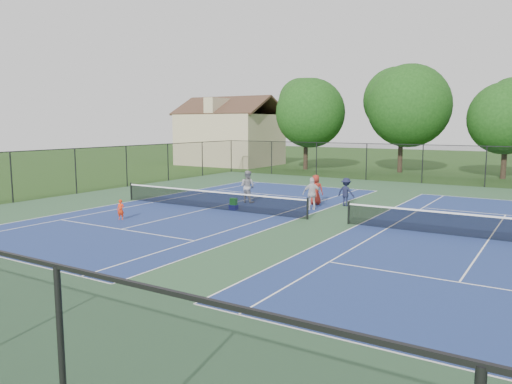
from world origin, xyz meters
The scene contains 16 objects.
ground centered at (0.00, 0.00, 0.00)m, with size 140.00×140.00×0.00m, color #234716.
court_pad centered at (0.00, 0.00, 0.00)m, with size 36.00×36.00×0.01m, color #2F5538.
tennis_court_left centered at (-7.00, 0.00, 0.10)m, with size 12.00×23.83×1.07m.
tennis_court_right centered at (7.00, 0.00, 0.10)m, with size 12.00×23.83×1.07m.
perimeter_fence centered at (0.00, 0.00, 1.60)m, with size 36.08×36.08×3.02m.
tree_back_a centered at (-13.00, 24.00, 6.04)m, with size 6.80×6.80×9.15m.
tree_back_b centered at (-4.00, 26.00, 6.60)m, with size 7.60×7.60×10.03m.
tree_back_c centered at (5.00, 25.00, 5.48)m, with size 6.00×6.00×8.40m.
clapboard_house centered at (-23.00, 25.00, 3.09)m, with size 10.80×8.10×7.65m.
child_player centered at (-8.70, -4.81, 0.49)m, with size 0.36×0.24×0.99m, color red.
instructor centered at (-6.38, 2.90, 0.95)m, with size 0.92×0.72×1.90m, color gray.
bystander_a centered at (-2.05, 2.60, 0.88)m, with size 1.03×0.43×1.76m, color silver.
bystander_b centered at (-0.98, 4.76, 0.80)m, with size 1.03×0.59×1.60m, color #171A34.
bystander_c centered at (-2.66, 4.34, 0.86)m, with size 0.84×0.55×1.72m, color maroon.
ball_crate centered at (-5.67, 0.40, 0.14)m, with size 0.42×0.32×0.27m, color #161D9B.
ball_hopper centered at (-5.67, 0.40, 0.45)m, with size 0.34×0.28×0.36m, color green.
Camera 1 is at (9.38, -21.50, 4.62)m, focal length 35.00 mm.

